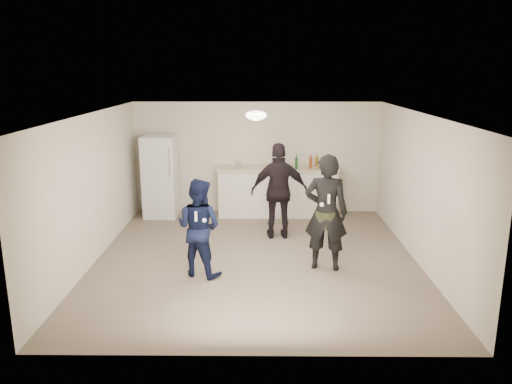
{
  "coord_description": "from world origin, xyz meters",
  "views": [
    {
      "loc": [
        0.07,
        -8.11,
        3.22
      ],
      "look_at": [
        0.0,
        0.2,
        1.15
      ],
      "focal_mm": 35.0,
      "sensor_mm": 36.0,
      "label": 1
    }
  ],
  "objects_px": {
    "fridge": "(160,177)",
    "shaker": "(238,165)",
    "woman": "(326,212)",
    "spectator": "(279,191)",
    "counter": "(277,193)",
    "man": "(199,227)"
  },
  "relations": [
    {
      "from": "counter",
      "to": "woman",
      "type": "bearing_deg",
      "value": -77.48
    },
    {
      "from": "fridge",
      "to": "counter",
      "type": "bearing_deg",
      "value": 1.55
    },
    {
      "from": "fridge",
      "to": "woman",
      "type": "relative_size",
      "value": 0.94
    },
    {
      "from": "counter",
      "to": "fridge",
      "type": "relative_size",
      "value": 1.44
    },
    {
      "from": "fridge",
      "to": "spectator",
      "type": "relative_size",
      "value": 0.97
    },
    {
      "from": "shaker",
      "to": "fridge",
      "type": "bearing_deg",
      "value": 177.99
    },
    {
      "from": "counter",
      "to": "shaker",
      "type": "relative_size",
      "value": 15.29
    },
    {
      "from": "counter",
      "to": "spectator",
      "type": "relative_size",
      "value": 1.4
    },
    {
      "from": "man",
      "to": "woman",
      "type": "xyz_separation_m",
      "value": [
        2.03,
        0.26,
        0.17
      ]
    },
    {
      "from": "counter",
      "to": "fridge",
      "type": "xyz_separation_m",
      "value": [
        -2.59,
        -0.07,
        0.38
      ]
    },
    {
      "from": "fridge",
      "to": "spectator",
      "type": "bearing_deg",
      "value": -29.25
    },
    {
      "from": "fridge",
      "to": "spectator",
      "type": "xyz_separation_m",
      "value": [
        2.57,
        -1.44,
        0.03
      ]
    },
    {
      "from": "fridge",
      "to": "shaker",
      "type": "xyz_separation_m",
      "value": [
        1.73,
        -0.06,
        0.28
      ]
    },
    {
      "from": "fridge",
      "to": "shaker",
      "type": "distance_m",
      "value": 1.75
    },
    {
      "from": "woman",
      "to": "spectator",
      "type": "relative_size",
      "value": 1.03
    },
    {
      "from": "fridge",
      "to": "shaker",
      "type": "bearing_deg",
      "value": -2.01
    },
    {
      "from": "woman",
      "to": "spectator",
      "type": "height_order",
      "value": "woman"
    },
    {
      "from": "shaker",
      "to": "spectator",
      "type": "bearing_deg",
      "value": -58.65
    },
    {
      "from": "counter",
      "to": "man",
      "type": "xyz_separation_m",
      "value": [
        -1.35,
        -3.32,
        0.26
      ]
    },
    {
      "from": "counter",
      "to": "fridge",
      "type": "height_order",
      "value": "fridge"
    },
    {
      "from": "man",
      "to": "spectator",
      "type": "height_order",
      "value": "spectator"
    },
    {
      "from": "counter",
      "to": "shaker",
      "type": "xyz_separation_m",
      "value": [
        -0.86,
        -0.13,
        0.65
      ]
    }
  ]
}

